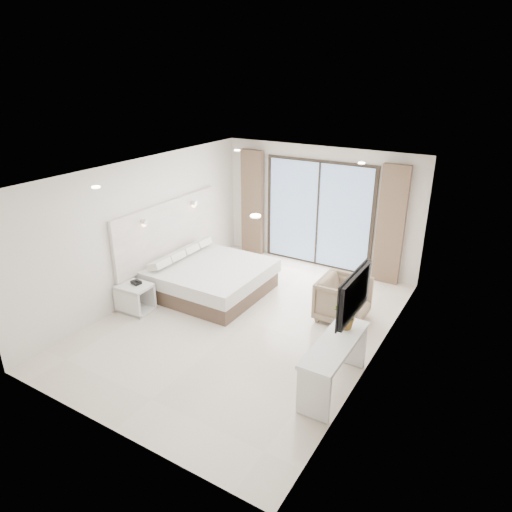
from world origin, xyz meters
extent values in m
plane|color=beige|center=(0.00, 0.00, 0.00)|extent=(6.20, 6.20, 0.00)
cube|color=silver|center=(0.00, 3.10, 1.35)|extent=(4.60, 0.02, 2.70)
cube|color=silver|center=(0.00, -3.10, 1.35)|extent=(4.60, 0.02, 2.70)
cube|color=silver|center=(-2.30, 0.00, 1.35)|extent=(0.02, 6.20, 2.70)
cube|color=silver|center=(2.30, 0.00, 1.35)|extent=(0.02, 6.20, 2.70)
cube|color=white|center=(0.00, 0.00, 2.70)|extent=(4.60, 6.20, 0.02)
cube|color=white|center=(-2.25, 0.64, 1.15)|extent=(0.08, 3.00, 1.20)
cube|color=black|center=(2.25, -0.92, 1.55)|extent=(0.06, 1.00, 0.58)
cube|color=black|center=(2.21, -0.92, 1.55)|extent=(0.02, 1.04, 0.62)
cube|color=black|center=(0.00, 3.07, 1.20)|extent=(2.56, 0.04, 2.42)
cube|color=#82A3D0|center=(0.00, 3.04, 1.20)|extent=(2.40, 0.01, 2.30)
cube|color=brown|center=(-1.65, 2.96, 1.25)|extent=(0.55, 0.14, 2.50)
cube|color=brown|center=(1.65, 2.96, 1.25)|extent=(0.55, 0.14, 2.50)
cylinder|color=white|center=(-1.30, -1.80, 2.68)|extent=(0.12, 0.12, 0.02)
cylinder|color=white|center=(1.30, -1.80, 2.68)|extent=(0.12, 0.12, 0.02)
cylinder|color=white|center=(-1.30, 1.80, 2.68)|extent=(0.12, 0.12, 0.02)
cylinder|color=white|center=(1.30, 1.80, 2.68)|extent=(0.12, 0.12, 0.02)
cube|color=brown|center=(-1.23, 0.64, 0.16)|extent=(2.05, 1.94, 0.33)
cube|color=silver|center=(-1.23, 0.64, 0.46)|extent=(2.13, 2.03, 0.27)
cube|color=white|center=(-1.95, -0.02, 0.66)|extent=(0.28, 0.41, 0.14)
cube|color=white|center=(-1.95, 0.42, 0.66)|extent=(0.28, 0.41, 0.14)
cube|color=white|center=(-1.95, 0.87, 0.66)|extent=(0.28, 0.41, 0.14)
cube|color=white|center=(-1.95, 1.31, 0.66)|extent=(0.28, 0.41, 0.14)
cube|color=silver|center=(-1.96, -0.71, 0.51)|extent=(0.60, 0.50, 0.05)
cube|color=silver|center=(-1.96, -0.71, 0.03)|extent=(0.60, 0.50, 0.05)
cube|color=silver|center=(-1.96, -0.92, 0.27)|extent=(0.59, 0.08, 0.48)
cube|color=silver|center=(-1.96, -0.49, 0.27)|extent=(0.59, 0.08, 0.48)
cube|color=black|center=(-1.96, -0.65, 0.57)|extent=(0.20, 0.17, 0.06)
cube|color=silver|center=(2.04, -0.92, 0.74)|extent=(0.47, 1.52, 0.06)
cube|color=silver|center=(2.04, -1.60, 0.35)|extent=(0.45, 0.06, 0.71)
cube|color=silver|center=(2.04, -0.24, 0.35)|extent=(0.45, 0.06, 0.71)
imported|color=#33662D|center=(2.04, -0.50, 0.93)|extent=(0.49, 0.51, 0.31)
imported|color=#836D55|center=(1.44, 1.00, 0.43)|extent=(0.79, 0.84, 0.86)
camera|label=1|loc=(3.83, -6.00, 4.21)|focal=32.00mm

